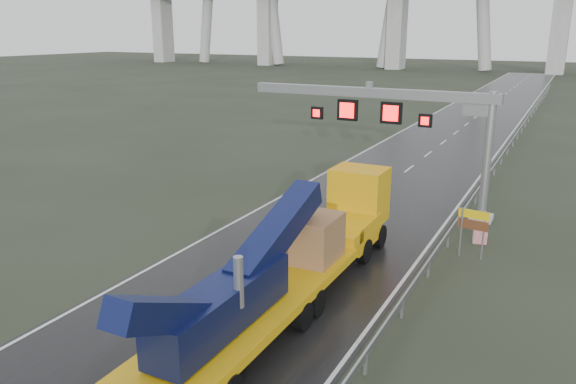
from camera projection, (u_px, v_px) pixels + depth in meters
The scene contains 7 objects.
ground at pixel (187, 342), 19.29m from camera, with size 400.00×400.00×0.00m, color #262C1F.
road at pixel (443, 142), 53.46m from camera, with size 11.00×200.00×0.02m, color black.
guardrail at pixel (497, 163), 42.04m from camera, with size 0.20×140.00×1.40m, color gray, non-canonical shape.
sign_gantry at pixel (403, 115), 32.18m from camera, with size 14.90×1.20×7.42m.
heavy_haul_truck at pixel (296, 257), 21.93m from camera, with size 3.00×19.69×4.62m.
exit_sign_pair at pixel (473, 224), 25.91m from camera, with size 1.40×0.23×2.41m.
striped_barrier at pixel (480, 233), 28.07m from camera, with size 0.66×0.36×1.12m, color red.
Camera 1 is at (10.91, -13.61, 10.31)m, focal length 35.00 mm.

